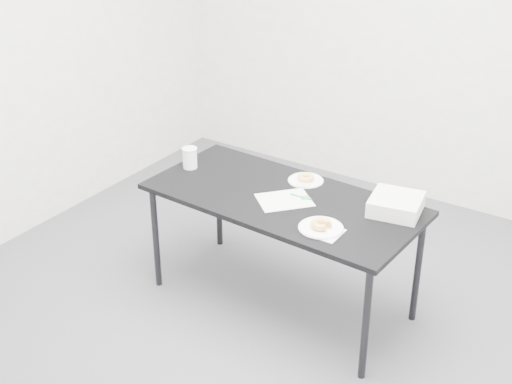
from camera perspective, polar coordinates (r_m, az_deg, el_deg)
The scene contains 15 objects.
floor at distance 4.33m, azimuth 0.81°, elevation -9.90°, with size 4.00×4.00×0.00m, color #4B4B50.
wall_back at distance 5.41m, azimuth 12.72°, elevation 13.01°, with size 4.00×0.02×2.70m, color white.
wall_left at distance 5.00m, azimuth -19.16°, elevation 11.05°, with size 0.02×4.00×2.70m, color white.
table at distance 4.11m, azimuth 2.15°, elevation -1.09°, with size 1.62×0.82×0.72m.
scorecard at distance 4.05m, azimuth 2.29°, elevation -0.64°, with size 0.23×0.30×0.00m, color silver.
logo_patch at distance 4.08m, azimuth 3.93°, elevation -0.44°, with size 0.05×0.05×0.00m, color green.
pen at distance 4.08m, azimuth 3.62°, elevation -0.38°, with size 0.01×0.01×0.14m, color #0D975A.
napkin at distance 3.74m, azimuth 5.57°, elevation -3.23°, with size 0.17×0.17×0.00m, color silver.
plate_near at distance 3.77m, azimuth 5.21°, elevation -2.87°, with size 0.24×0.24×0.01m, color white.
donut_near at distance 3.76m, azimuth 5.23°, elevation -2.58°, with size 0.11×0.11×0.04m, color gold.
plate_far at distance 4.28m, azimuth 4.00°, elevation 0.92°, with size 0.21×0.21×0.01m, color white.
donut_far at distance 4.27m, azimuth 4.01°, elevation 1.16°, with size 0.10×0.10×0.03m, color gold.
coffee_cup at distance 4.43m, azimuth -5.32°, elevation 2.74°, with size 0.09×0.09×0.13m, color white.
cup_lid at distance 4.22m, azimuth 3.80°, elevation 0.60°, with size 0.09×0.09×0.01m, color silver.
bakery_box at distance 3.98m, azimuth 11.14°, elevation -0.98°, with size 0.27×0.27×0.09m, color silver.
Camera 1 is at (1.85, -2.92, 2.61)m, focal length 50.00 mm.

